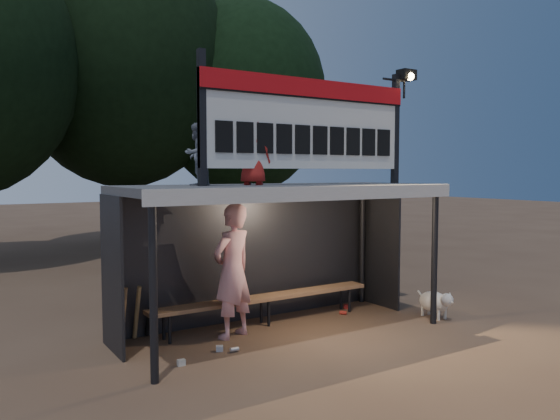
{
  "coord_description": "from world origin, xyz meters",
  "views": [
    {
      "loc": [
        -4.54,
        -7.06,
        2.52
      ],
      "look_at": [
        0.2,
        0.4,
        1.9
      ],
      "focal_mm": 35.0,
      "sensor_mm": 36.0,
      "label": 1
    }
  ],
  "objects": [
    {
      "name": "ground",
      "position": [
        0.0,
        0.0,
        0.0
      ],
      "size": [
        80.0,
        80.0,
        0.0
      ],
      "primitive_type": "plane",
      "color": "#4F3827",
      "rests_on": "ground"
    },
    {
      "name": "player",
      "position": [
        -0.76,
        0.24,
        1.02
      ],
      "size": [
        0.87,
        0.72,
        2.04
      ],
      "primitive_type": "imported",
      "rotation": [
        0.0,
        0.0,
        3.5
      ],
      "color": "white",
      "rests_on": "ground"
    },
    {
      "name": "child_a",
      "position": [
        -1.34,
        0.23,
        2.77
      ],
      "size": [
        0.54,
        0.5,
        0.9
      ],
      "primitive_type": "imported",
      "rotation": [
        0.0,
        0.0,
        3.6
      ],
      "color": "slate",
      "rests_on": "dugout_shelter"
    },
    {
      "name": "child_b",
      "position": [
        -0.48,
        0.08,
        2.83
      ],
      "size": [
        0.59,
        0.57,
        1.02
      ],
      "primitive_type": "imported",
      "rotation": [
        0.0,
        0.0,
        2.4
      ],
      "color": "maroon",
      "rests_on": "dugout_shelter"
    },
    {
      "name": "dugout_shelter",
      "position": [
        0.0,
        0.24,
        1.85
      ],
      "size": [
        5.1,
        2.08,
        2.32
      ],
      "color": "#434345",
      "rests_on": "ground"
    },
    {
      "name": "scoreboard_assembly",
      "position": [
        0.56,
        -0.01,
        3.32
      ],
      "size": [
        4.1,
        0.27,
        1.99
      ],
      "color": "black",
      "rests_on": "dugout_shelter"
    },
    {
      "name": "bench",
      "position": [
        0.0,
        0.55,
        0.43
      ],
      "size": [
        4.0,
        0.35,
        0.48
      ],
      "color": "#956946",
      "rests_on": "ground"
    },
    {
      "name": "tree_mid",
      "position": [
        1.0,
        11.5,
        6.17
      ],
      "size": [
        7.22,
        7.22,
        10.36
      ],
      "color": "#301F15",
      "rests_on": "ground"
    },
    {
      "name": "tree_right",
      "position": [
        5.0,
        10.5,
        5.19
      ],
      "size": [
        6.08,
        6.08,
        8.72
      ],
      "color": "black",
      "rests_on": "ground"
    },
    {
      "name": "dog",
      "position": [
        2.7,
        -0.68,
        0.28
      ],
      "size": [
        0.36,
        0.81,
        0.49
      ],
      "color": "beige",
      "rests_on": "ground"
    },
    {
      "name": "bats",
      "position": [
        -2.06,
        0.82,
        0.43
      ],
      "size": [
        0.49,
        0.33,
        0.84
      ],
      "color": "olive",
      "rests_on": "ground"
    },
    {
      "name": "litter",
      "position": [
        -0.2,
        -0.05,
        0.04
      ],
      "size": [
        3.82,
        1.25,
        0.08
      ],
      "color": "#A31F1C",
      "rests_on": "ground"
    }
  ]
}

